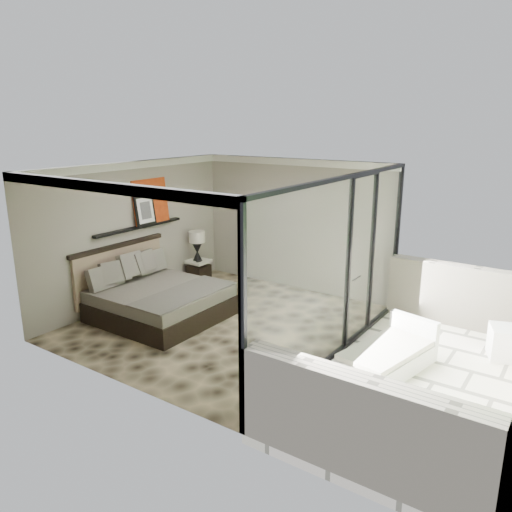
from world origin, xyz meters
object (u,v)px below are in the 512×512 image
Objects in this scene: nightstand at (199,272)px; lounger at (388,356)px; ottoman at (507,343)px; table_lamp at (197,242)px; bed at (156,298)px.

lounger is (5.01, -1.51, -0.04)m from nightstand.
lounger is (-1.38, -1.36, -0.05)m from ottoman.
ottoman is (6.39, -0.15, 0.02)m from nightstand.
nightstand is 0.69× the size of table_lamp.
table_lamp is at bearing 178.74° from ottoman.
nightstand is at bearing 178.61° from ottoman.
bed is 3.28× the size of table_lamp.
bed is 4.73× the size of nightstand.
ottoman is at bearing -20.19° from nightstand.
table_lamp is at bearing 109.85° from bed.
bed is 4.37× the size of ottoman.
ottoman is 0.29× the size of lounger.
ottoman is at bearing 56.56° from lounger.
nightstand is 5.23m from lounger.
bed is at bearing -70.15° from table_lamp.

